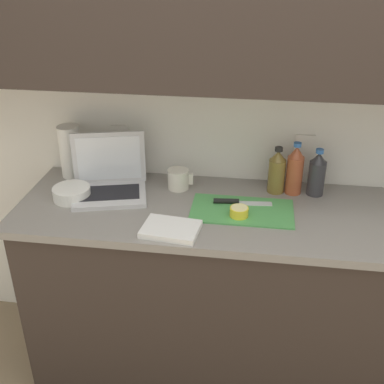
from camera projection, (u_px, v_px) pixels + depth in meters
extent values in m
plane|color=#847056|center=(258.00, 370.00, 2.46)|extent=(12.00, 12.00, 0.00)
cube|color=white|center=(279.00, 104.00, 2.15)|extent=(5.20, 0.06, 2.60)
cube|color=white|center=(120.00, 138.00, 2.30)|extent=(0.09, 0.01, 0.12)
cube|color=white|center=(304.00, 147.00, 2.19)|extent=(0.09, 0.01, 0.12)
cube|color=#332823|center=(265.00, 302.00, 2.25)|extent=(2.14, 0.58, 0.90)
cube|color=gray|center=(272.00, 216.00, 2.04)|extent=(2.20, 0.62, 0.03)
cube|color=silver|center=(110.00, 195.00, 2.15)|extent=(0.37, 0.32, 0.02)
cube|color=black|center=(110.00, 193.00, 2.14)|extent=(0.29, 0.20, 0.00)
cube|color=silver|center=(109.00, 158.00, 2.19)|extent=(0.32, 0.09, 0.25)
cube|color=white|center=(109.00, 158.00, 2.19)|extent=(0.28, 0.08, 0.21)
cube|color=#4C9E51|center=(242.00, 211.00, 2.03)|extent=(0.43, 0.24, 0.01)
cube|color=silver|center=(255.00, 204.00, 2.08)|extent=(0.15, 0.05, 0.00)
cylinder|color=black|center=(226.00, 201.00, 2.08)|extent=(0.11, 0.03, 0.02)
cylinder|color=yellow|center=(239.00, 212.00, 1.98)|extent=(0.08, 0.08, 0.04)
cylinder|color=#F4EAA3|center=(239.00, 208.00, 1.97)|extent=(0.07, 0.07, 0.00)
cylinder|color=#333338|center=(316.00, 178.00, 2.14)|extent=(0.08, 0.08, 0.16)
cone|color=#333338|center=(319.00, 158.00, 2.09)|extent=(0.07, 0.07, 0.04)
cylinder|color=#3366B2|center=(320.00, 151.00, 2.08)|extent=(0.03, 0.03, 0.02)
cylinder|color=#A34C2D|center=(294.00, 175.00, 2.15)|extent=(0.07, 0.07, 0.18)
cone|color=#A34C2D|center=(297.00, 152.00, 2.10)|extent=(0.07, 0.07, 0.05)
cylinder|color=#3366B2|center=(298.00, 145.00, 2.08)|extent=(0.03, 0.03, 0.02)
cylinder|color=olive|center=(276.00, 176.00, 2.16)|extent=(0.08, 0.08, 0.16)
cone|color=olive|center=(278.00, 156.00, 2.12)|extent=(0.07, 0.07, 0.04)
cylinder|color=black|center=(279.00, 149.00, 2.10)|extent=(0.03, 0.03, 0.02)
cylinder|color=silver|center=(178.00, 179.00, 2.21)|extent=(0.10, 0.10, 0.09)
cube|color=silver|center=(191.00, 179.00, 2.20)|extent=(0.02, 0.01, 0.05)
cylinder|color=white|center=(72.00, 193.00, 2.12)|extent=(0.17, 0.17, 0.05)
cylinder|color=white|center=(71.00, 152.00, 2.29)|extent=(0.10, 0.10, 0.25)
cube|color=white|center=(171.00, 229.00, 1.89)|extent=(0.24, 0.18, 0.02)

